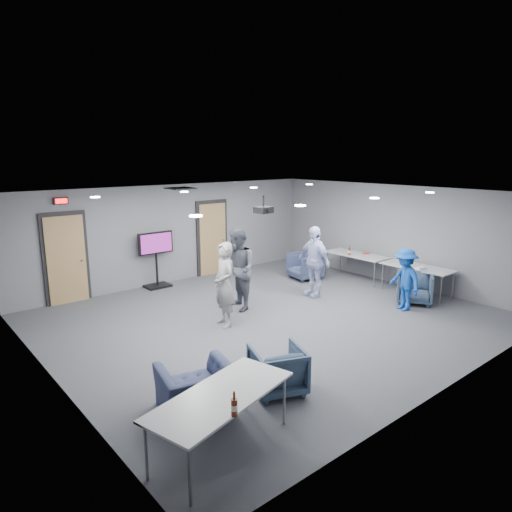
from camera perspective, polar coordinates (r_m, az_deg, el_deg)
floor at (r=10.06m, az=1.90°, el=-7.76°), size 9.00×9.00×0.00m
ceiling at (r=9.46m, az=2.02°, el=7.75°), size 9.00×9.00×0.00m
wall_back at (r=12.87m, az=-10.04°, el=2.80°), size 9.00×0.02×2.70m
wall_front at (r=7.31m, az=23.48°, el=-5.57°), size 9.00×0.02×2.70m
wall_left at (r=7.55m, az=-24.49°, el=-5.10°), size 0.02×8.00×2.70m
wall_right at (r=13.06m, az=16.83°, el=2.59°), size 0.02×8.00×2.70m
door_left at (r=11.71m, az=-22.65°, el=-0.37°), size 1.06×0.17×2.24m
door_right at (r=13.51m, az=-5.49°, el=2.18°), size 1.06×0.17×2.24m
exit_sign at (r=11.48m, az=-23.21°, el=6.35°), size 0.32×0.08×0.16m
hvac_diffuser at (r=11.43m, az=-9.43°, el=8.35°), size 0.60×0.60×0.03m
downlights at (r=9.47m, az=2.02°, el=7.66°), size 6.18×3.78×0.02m
person_a at (r=9.40m, az=-3.99°, el=-3.59°), size 0.54×0.71×1.76m
person_b at (r=10.34m, az=-2.30°, el=-1.68°), size 0.93×1.07×1.90m
person_c at (r=11.46m, az=7.24°, el=-0.67°), size 0.49×1.06×1.77m
person_d at (r=10.91m, az=18.09°, el=-2.80°), size 0.82×1.06×1.44m
chair_right_a at (r=13.12m, az=6.13°, el=-1.24°), size 0.96×0.94×0.75m
chair_right_c at (r=11.59m, az=19.19°, el=-3.76°), size 1.12×1.11×0.74m
chair_front_a at (r=7.04m, az=2.70°, el=-13.99°), size 0.98×0.99×0.70m
chair_front_b at (r=6.63m, az=-7.47°, el=-16.15°), size 1.17×1.07×0.65m
table_right_a at (r=13.25m, az=12.47°, el=0.05°), size 0.76×1.83×0.73m
table_right_b at (r=12.23m, az=19.51°, el=-1.44°), size 0.74×1.78×0.73m
table_front_left at (r=5.65m, az=-4.37°, el=-17.24°), size 2.08×1.26×0.73m
bottle_front at (r=5.18m, az=-2.73°, el=-18.33°), size 0.07×0.07×0.29m
bottle_right at (r=13.08m, az=11.57°, el=0.56°), size 0.07×0.07×0.26m
snack_box at (r=13.34m, az=13.59°, el=0.35°), size 0.19×0.15×0.04m
wrapper at (r=11.97m, az=19.93°, el=-1.41°), size 0.26×0.21×0.05m
tv_stand at (r=12.39m, az=-12.36°, el=-0.03°), size 0.98×0.47×1.50m
projector at (r=9.25m, az=0.97°, el=5.81°), size 0.35×0.33×0.35m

